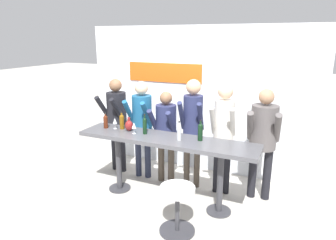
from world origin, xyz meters
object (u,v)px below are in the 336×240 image
object	(u,v)px
person_left	(142,119)
person_center_left	(166,128)
wine_glass_0	(115,121)
decorative_vase	(129,125)
wine_glass_1	(134,126)
person_right	(263,133)
wine_bottle_3	(106,121)
wine_bottle_0	(122,121)
bar_stool	(177,202)
wine_bottle_4	(145,125)
tasting_table	(166,147)
wine_bottle_1	(200,131)
person_center	(193,121)
person_center_right	(224,126)
person_far_left	(116,115)
wine_bottle_2	(179,132)

from	to	relation	value
person_left	person_center_left	xyz separation A→B (m)	(0.46, -0.01, -0.10)
wine_glass_0	decorative_vase	world-z (taller)	decorative_vase
wine_glass_0	wine_glass_1	size ratio (longest dim) A/B	1.00
wine_glass_0	decorative_vase	xyz separation A→B (m)	(0.27, -0.00, -0.04)
person_right	wine_bottle_3	distance (m)	2.49
person_left	wine_bottle_3	bearing A→B (deg)	-129.83
wine_glass_1	wine_bottle_0	bearing A→B (deg)	155.73
bar_stool	decorative_vase	distance (m)	1.53
wine_bottle_4	decorative_vase	world-z (taller)	wine_bottle_4
tasting_table	wine_bottle_4	xyz separation A→B (m)	(-0.37, 0.04, 0.29)
wine_glass_1	decorative_vase	distance (m)	0.18
bar_stool	wine_bottle_1	distance (m)	1.06
person_center_left	person_center	world-z (taller)	person_center
person_left	person_center_right	bearing A→B (deg)	-4.22
wine_bottle_1	wine_bottle_3	xyz separation A→B (m)	(-1.61, -0.04, -0.02)
wine_bottle_0	wine_bottle_3	distance (m)	0.28
person_far_left	bar_stool	bearing A→B (deg)	-30.41
person_far_left	person_center_left	world-z (taller)	person_far_left
person_center_right	wine_bottle_4	xyz separation A→B (m)	(-1.10, -0.54, 0.03)
person_left	wine_bottle_1	size ratio (longest dim) A/B	5.69
person_center_left	person_center_right	size ratio (longest dim) A/B	0.89
tasting_table	wine_bottle_0	bearing A→B (deg)	172.07
person_far_left	wine_bottle_4	size ratio (longest dim) A/B	5.54
person_right	wine_bottle_1	bearing A→B (deg)	-149.64
person_center_right	wine_bottle_2	size ratio (longest dim) A/B	6.35
person_far_left	person_center_left	size ratio (longest dim) A/B	1.09
wine_glass_1	tasting_table	bearing A→B (deg)	2.41
bar_stool	person_right	size ratio (longest dim) A/B	0.37
bar_stool	wine_glass_0	distance (m)	1.75
person_center_right	wine_glass_1	world-z (taller)	person_center_right
bar_stool	wine_glass_1	bearing A→B (deg)	146.88
person_left	person_center_right	size ratio (longest dim) A/B	0.97
tasting_table	wine_bottle_1	world-z (taller)	wine_bottle_1
person_far_left	wine_bottle_1	size ratio (longest dim) A/B	5.71
wine_bottle_2	wine_glass_1	size ratio (longest dim) A/B	1.60
bar_stool	wine_bottle_1	xyz separation A→B (m)	(0.04, 0.76, 0.74)
person_left	wine_bottle_1	distance (m)	1.32
person_center	wine_bottle_4	bearing A→B (deg)	-146.39
tasting_table	wine_glass_1	bearing A→B (deg)	-177.59
person_center_right	person_left	bearing A→B (deg)	174.36
wine_bottle_4	person_left	bearing A→B (deg)	122.93
wine_bottle_4	wine_bottle_2	bearing A→B (deg)	-5.58
person_far_left	person_center_right	world-z (taller)	person_center_right
person_left	person_center	xyz separation A→B (m)	(0.94, 0.00, 0.07)
tasting_table	bar_stool	bearing A→B (deg)	-55.03
person_far_left	wine_bottle_0	size ratio (longest dim) A/B	6.13
wine_bottle_2	wine_bottle_4	bearing A→B (deg)	174.42
wine_bottle_2	wine_bottle_1	bearing A→B (deg)	21.09
person_center	person_center_right	bearing A→B (deg)	-9.95
bar_stool	decorative_vase	world-z (taller)	decorative_vase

